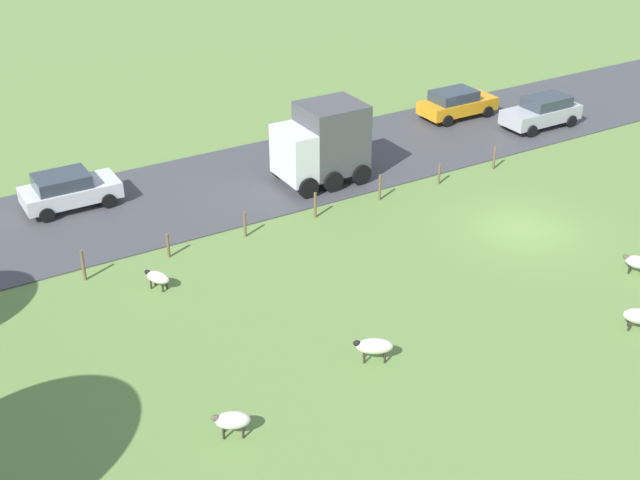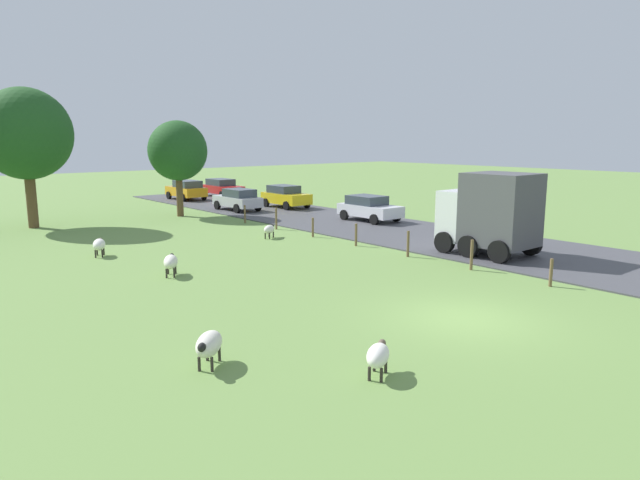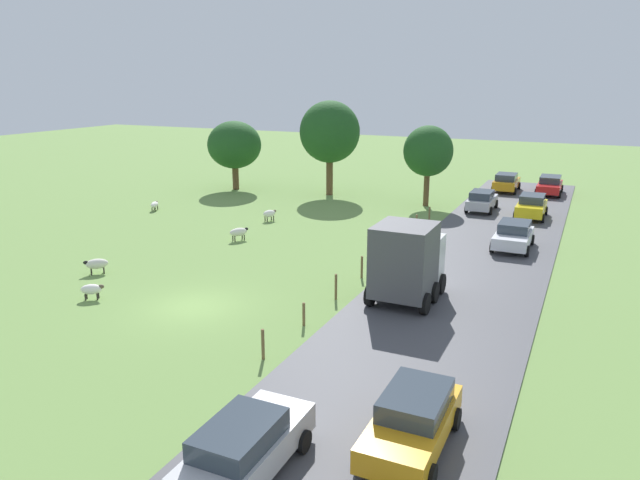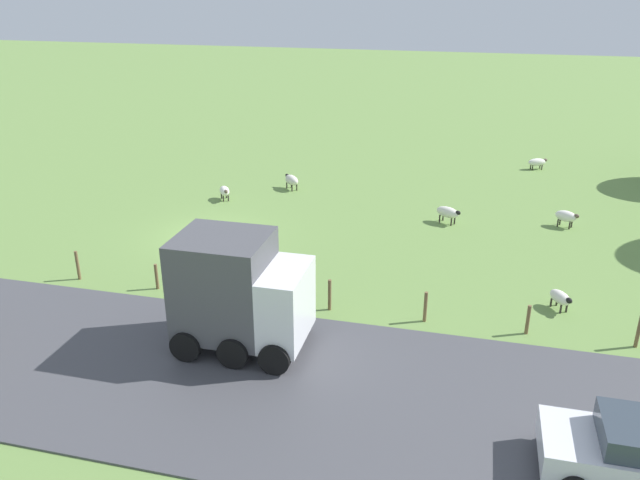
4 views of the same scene
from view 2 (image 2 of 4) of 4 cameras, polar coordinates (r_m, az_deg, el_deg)
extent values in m
plane|color=#6B8E47|center=(17.16, 14.33, -7.70)|extent=(160.00, 160.00, 0.00)
cube|color=#47474C|center=(25.89, 27.62, -2.44)|extent=(8.00, 80.00, 0.06)
ellipsoid|color=silver|center=(13.42, -11.16, -10.26)|extent=(1.18, 1.17, 0.54)
ellipsoid|color=black|center=(12.90, -11.87, -10.57)|extent=(0.31, 0.31, 0.20)
cylinder|color=#2D2823|center=(13.24, -10.87, -12.27)|extent=(0.07, 0.07, 0.34)
cylinder|color=#2D2823|center=(13.32, -12.12, -12.17)|extent=(0.07, 0.07, 0.34)
cylinder|color=#2D2823|center=(13.78, -10.14, -11.31)|extent=(0.07, 0.07, 0.34)
cylinder|color=#2D2823|center=(13.86, -11.34, -11.22)|extent=(0.07, 0.07, 0.34)
ellipsoid|color=white|center=(12.70, 5.88, -11.53)|extent=(1.06, 0.92, 0.48)
ellipsoid|color=brown|center=(13.08, 6.28, -10.38)|extent=(0.32, 0.29, 0.20)
cylinder|color=#2D2823|center=(13.09, 5.50, -12.43)|extent=(0.07, 0.07, 0.31)
cylinder|color=#2D2823|center=(13.05, 6.66, -12.54)|extent=(0.07, 0.07, 0.31)
cylinder|color=#2D2823|center=(12.62, 5.01, -13.33)|extent=(0.07, 0.07, 0.31)
cylinder|color=#2D2823|center=(12.57, 6.22, -13.44)|extent=(0.07, 0.07, 0.31)
ellipsoid|color=silver|center=(29.74, -5.16, 1.09)|extent=(1.04, 0.89, 0.44)
ellipsoid|color=black|center=(30.14, -4.84, 1.41)|extent=(0.32, 0.29, 0.20)
cylinder|color=#2D2823|center=(30.08, -5.18, 0.57)|extent=(0.07, 0.07, 0.31)
cylinder|color=#2D2823|center=(29.99, -4.75, 0.55)|extent=(0.07, 0.07, 0.31)
cylinder|color=#2D2823|center=(29.60, -5.56, 0.41)|extent=(0.07, 0.07, 0.31)
cylinder|color=#2D2823|center=(29.51, -5.13, 0.39)|extent=(0.07, 0.07, 0.31)
ellipsoid|color=silver|center=(22.24, -14.87, -2.14)|extent=(1.05, 1.29, 0.51)
ellipsoid|color=black|center=(22.76, -14.76, -1.55)|extent=(0.29, 0.32, 0.20)
cylinder|color=#2D2823|center=(22.65, -15.11, -2.89)|extent=(0.07, 0.07, 0.36)
cylinder|color=#2D2823|center=(22.62, -14.40, -2.88)|extent=(0.07, 0.07, 0.36)
cylinder|color=#2D2823|center=(22.01, -15.26, -3.28)|extent=(0.07, 0.07, 0.36)
cylinder|color=#2D2823|center=(21.99, -14.53, -3.26)|extent=(0.07, 0.07, 0.36)
ellipsoid|color=white|center=(26.86, -21.44, -0.43)|extent=(0.90, 1.12, 0.51)
ellipsoid|color=brown|center=(27.30, -21.33, -0.01)|extent=(0.28, 0.31, 0.20)
cylinder|color=#2D2823|center=(27.21, -21.61, -1.10)|extent=(0.07, 0.07, 0.35)
cylinder|color=#2D2823|center=(27.18, -21.02, -1.07)|extent=(0.07, 0.07, 0.35)
cylinder|color=#2D2823|center=(26.68, -21.76, -1.32)|extent=(0.07, 0.07, 0.35)
cylinder|color=#2D2823|center=(26.64, -21.16, -1.30)|extent=(0.07, 0.07, 0.35)
cylinder|color=brown|center=(39.07, -14.01, 4.46)|extent=(0.44, 0.44, 2.90)
ellipsoid|color=#1E4C1E|center=(38.90, -14.20, 8.76)|extent=(3.87, 3.87, 3.95)
cylinder|color=brown|center=(37.02, -27.16, 3.78)|extent=(0.58, 0.58, 3.48)
ellipsoid|color=#1E4C1E|center=(36.86, -27.63, 9.51)|extent=(5.15, 5.15, 5.24)
cylinder|color=brown|center=(21.60, 22.33, -3.07)|extent=(0.12, 0.12, 1.01)
cylinder|color=brown|center=(23.25, 15.09, -1.47)|extent=(0.12, 0.12, 1.22)
cylinder|color=brown|center=(25.26, 8.90, -0.39)|extent=(0.12, 0.12, 1.16)
cylinder|color=brown|center=(27.53, 3.67, 0.53)|extent=(0.12, 0.12, 1.10)
cylinder|color=brown|center=(29.99, -0.73, 1.29)|extent=(0.12, 0.12, 1.04)
cylinder|color=brown|center=(32.59, -4.45, 2.17)|extent=(0.12, 0.12, 1.25)
cylinder|color=brown|center=(35.34, -7.61, 2.63)|extent=(0.12, 0.12, 1.10)
cube|color=white|center=(27.01, 14.19, 2.49)|extent=(2.50, 1.20, 2.30)
cube|color=#4C4C51|center=(25.86, 17.80, 2.95)|extent=(2.50, 2.78, 3.17)
cylinder|color=black|center=(26.19, 12.47, -0.22)|extent=(0.30, 0.96, 0.96)
cylinder|color=black|center=(28.19, 15.58, 0.38)|extent=(0.30, 0.96, 0.96)
cylinder|color=black|center=(25.44, 14.78, -0.63)|extent=(0.30, 0.96, 0.96)
cylinder|color=black|center=(27.50, 17.80, 0.02)|extent=(0.30, 0.96, 0.96)
cylinder|color=black|center=(24.62, 17.68, -1.13)|extent=(0.30, 0.96, 0.96)
cylinder|color=black|center=(26.74, 20.56, -0.43)|extent=(0.30, 0.96, 0.96)
cube|color=red|center=(51.11, -9.82, 5.09)|extent=(1.88, 4.50, 0.67)
cube|color=#333D47|center=(51.35, -10.03, 5.80)|extent=(1.66, 2.48, 0.56)
cylinder|color=black|center=(50.38, -8.03, 4.68)|extent=(0.22, 0.64, 0.64)
cylinder|color=black|center=(49.41, -9.89, 4.52)|extent=(0.22, 0.64, 0.64)
cylinder|color=black|center=(52.87, -9.73, 4.90)|extent=(0.22, 0.64, 0.64)
cylinder|color=black|center=(51.95, -11.53, 4.74)|extent=(0.22, 0.64, 0.64)
cube|color=#B7B7BC|center=(41.16, -8.37, 3.91)|extent=(1.75, 4.14, 0.68)
cube|color=#333D47|center=(40.84, -8.16, 4.74)|extent=(1.54, 2.28, 0.56)
cylinder|color=black|center=(41.91, -10.34, 3.50)|extent=(0.22, 0.64, 0.64)
cylinder|color=black|center=(42.80, -8.31, 3.70)|extent=(0.22, 0.64, 0.64)
cylinder|color=black|center=(39.61, -8.40, 3.17)|extent=(0.22, 0.64, 0.64)
cylinder|color=black|center=(40.55, -6.30, 3.38)|extent=(0.22, 0.64, 0.64)
cube|color=yellow|center=(42.43, -3.44, 4.25)|extent=(1.87, 4.01, 0.76)
cube|color=#333D47|center=(42.61, -3.69, 5.16)|extent=(1.65, 2.21, 0.56)
cylinder|color=black|center=(42.02, -1.35, 3.68)|extent=(0.22, 0.64, 0.64)
cylinder|color=black|center=(40.88, -3.40, 3.48)|extent=(0.22, 0.64, 0.64)
cylinder|color=black|center=(44.07, -3.47, 3.97)|extent=(0.22, 0.64, 0.64)
cylinder|color=black|center=(42.98, -5.48, 3.79)|extent=(0.22, 0.64, 0.64)
cube|color=orange|center=(49.27, -13.39, 4.81)|extent=(1.89, 4.12, 0.74)
cube|color=#333D47|center=(48.94, -13.26, 5.55)|extent=(1.67, 2.27, 0.56)
cylinder|color=black|center=(50.09, -15.04, 4.40)|extent=(0.22, 0.64, 0.64)
cylinder|color=black|center=(50.92, -13.11, 4.58)|extent=(0.22, 0.64, 0.64)
cylinder|color=black|center=(47.69, -13.66, 4.18)|extent=(0.22, 0.64, 0.64)
cylinder|color=black|center=(48.56, -11.66, 4.37)|extent=(0.22, 0.64, 0.64)
cube|color=silver|center=(35.63, 5.08, 3.01)|extent=(1.94, 4.12, 0.69)
cube|color=#333D47|center=(35.77, 4.75, 4.05)|extent=(1.71, 2.27, 0.56)
cylinder|color=black|center=(35.46, 7.71, 2.37)|extent=(0.22, 0.64, 0.64)
cylinder|color=black|center=(34.06, 5.51, 2.09)|extent=(0.22, 0.64, 0.64)
cylinder|color=black|center=(37.29, 4.67, 2.81)|extent=(0.22, 0.64, 0.64)
cylinder|color=black|center=(35.96, 2.47, 2.56)|extent=(0.22, 0.64, 0.64)
camera|label=1|loc=(34.86, -57.67, 23.96)|focal=46.01mm
camera|label=3|loc=(31.22, 72.03, 12.07)|focal=33.23mm
camera|label=4|loc=(43.63, 22.11, 17.02)|focal=35.55mm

